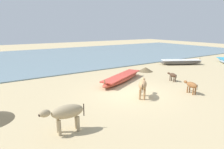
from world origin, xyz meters
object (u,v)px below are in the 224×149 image
cow_second_adult_tan (143,85)px  calf_near_dark (173,75)px  calf_far_brown (191,85)px  fishing_boat_1 (181,62)px  fishing_boat_0 (122,78)px  cow_adult_dun (66,113)px

cow_second_adult_tan → calf_near_dark: bearing=-27.5°
calf_near_dark → calf_far_brown: calf_far_brown is taller
calf_near_dark → fishing_boat_1: bearing=-50.0°
fishing_boat_1 → cow_second_adult_tan: bearing=-123.9°
fishing_boat_0 → cow_adult_dun: cow_adult_dun is taller
cow_adult_dun → cow_second_adult_tan: (4.71, 1.24, -0.05)m
calf_near_dark → cow_second_adult_tan: cow_second_adult_tan is taller
cow_adult_dun → calf_far_brown: 7.46m
fishing_boat_1 → calf_near_dark: fishing_boat_1 is taller
fishing_boat_1 → cow_second_adult_tan: cow_second_adult_tan is taller
calf_near_dark → cow_adult_dun: bearing=113.2°
fishing_boat_0 → cow_second_adult_tan: bearing=46.1°
fishing_boat_1 → fishing_boat_0: bearing=-139.1°
calf_far_brown → fishing_boat_0: bearing=33.5°
fishing_boat_0 → fishing_boat_1: fishing_boat_1 is taller
fishing_boat_0 → calf_far_brown: (1.76, -4.23, 0.24)m
fishing_boat_0 → calf_near_dark: (3.00, -1.87, 0.17)m
fishing_boat_1 → cow_adult_dun: (-14.53, -6.38, 0.47)m
fishing_boat_1 → cow_adult_dun: bearing=-127.9°
cow_adult_dun → fishing_boat_1: bearing=-149.9°
fishing_boat_0 → calf_far_brown: size_ratio=4.62×
cow_second_adult_tan → cow_adult_dun: bearing=148.9°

